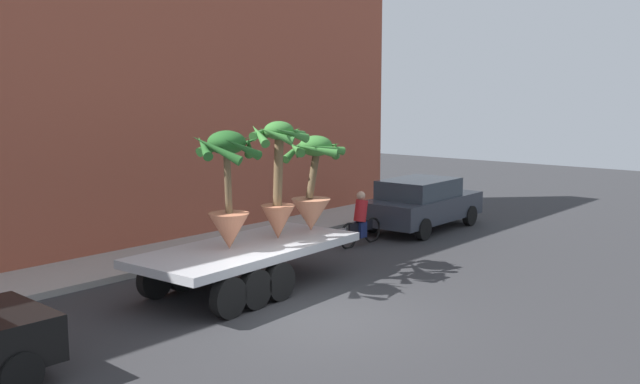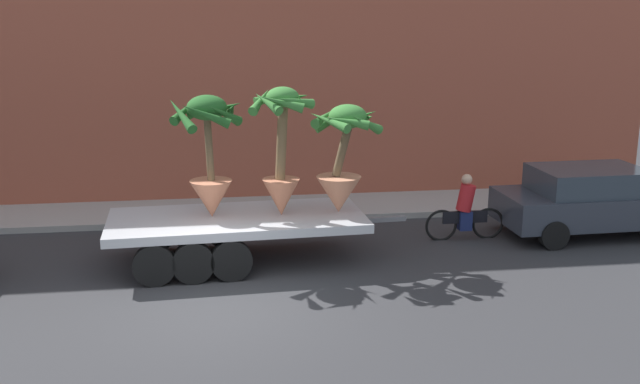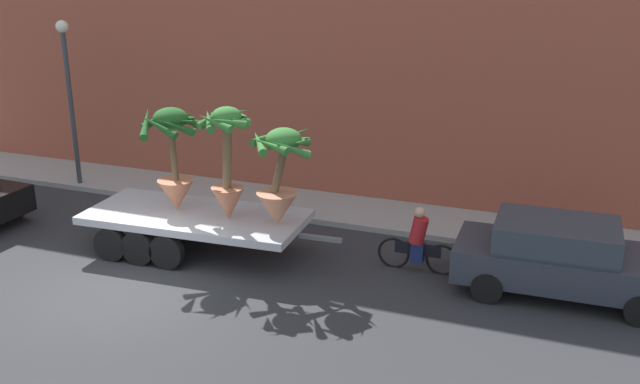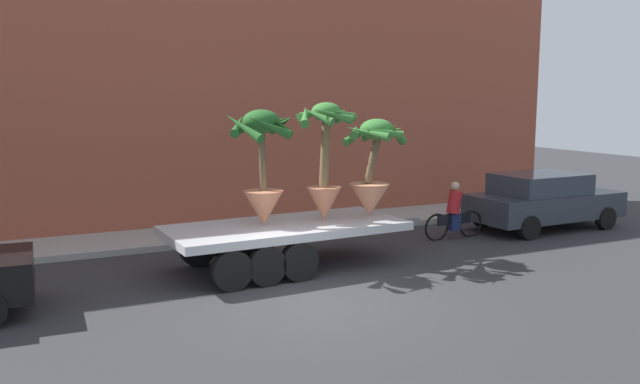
# 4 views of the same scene
# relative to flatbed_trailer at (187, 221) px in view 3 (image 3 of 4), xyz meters

# --- Properties ---
(ground_plane) EXTENTS (60.00, 60.00, 0.00)m
(ground_plane) POSITION_rel_flatbed_trailer_xyz_m (-0.11, -2.33, -0.75)
(ground_plane) COLOR #2D2D30
(sidewalk) EXTENTS (24.00, 2.20, 0.15)m
(sidewalk) POSITION_rel_flatbed_trailer_xyz_m (-0.11, 3.77, -0.68)
(sidewalk) COLOR #A39E99
(sidewalk) RESTS_ON ground
(building_facade) EXTENTS (24.00, 1.20, 9.03)m
(building_facade) POSITION_rel_flatbed_trailer_xyz_m (-0.11, 5.47, 3.77)
(building_facade) COLOR #9E4C38
(building_facade) RESTS_ON ground
(flatbed_trailer) EXTENTS (6.23, 2.55, 0.98)m
(flatbed_trailer) POSITION_rel_flatbed_trailer_xyz_m (0.00, 0.00, 0.00)
(flatbed_trailer) COLOR #B7BABF
(flatbed_trailer) RESTS_ON ground
(potted_palm_rear) EXTENTS (1.58, 1.53, 2.47)m
(potted_palm_rear) POSITION_rel_flatbed_trailer_xyz_m (-0.26, 0.02, 1.54)
(potted_palm_rear) COLOR #C17251
(potted_palm_rear) RESTS_ON flatbed_trailer
(potted_palm_middle) EXTENTS (1.33, 1.33, 2.62)m
(potted_palm_middle) POSITION_rel_flatbed_trailer_xyz_m (1.17, -0.04, 1.58)
(potted_palm_middle) COLOR #C17251
(potted_palm_middle) RESTS_ON flatbed_trailer
(potted_palm_front) EXTENTS (1.56, 1.57, 2.24)m
(potted_palm_front) POSITION_rel_flatbed_trailer_xyz_m (2.43, 0.04, 1.35)
(potted_palm_front) COLOR tan
(potted_palm_front) RESTS_ON flatbed_trailer
(cyclist) EXTENTS (1.84, 0.34, 1.54)m
(cyclist) POSITION_rel_flatbed_trailer_xyz_m (5.39, 0.86, -0.08)
(cyclist) COLOR black
(cyclist) RESTS_ON ground
(parked_car) EXTENTS (4.49, 2.09, 1.58)m
(parked_car) POSITION_rel_flatbed_trailer_xyz_m (8.43, 0.82, 0.08)
(parked_car) COLOR #2D333D
(parked_car) RESTS_ON ground
(street_lamp) EXTENTS (0.36, 0.36, 4.83)m
(street_lamp) POSITION_rel_flatbed_trailer_xyz_m (-5.58, 2.97, 2.48)
(street_lamp) COLOR #383D42
(street_lamp) RESTS_ON sidewalk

